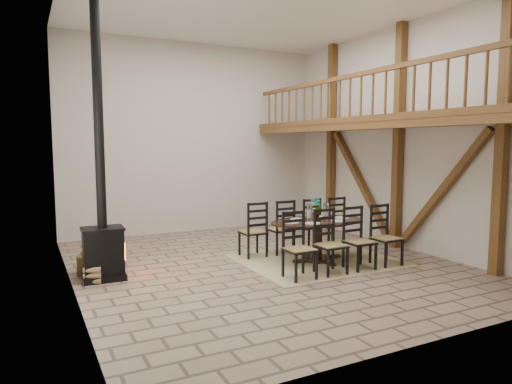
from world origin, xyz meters
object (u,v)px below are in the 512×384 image
log_basket (92,263)px  log_stack (93,275)px  wood_stove (102,216)px  dining_table (317,241)px

log_basket → log_stack: size_ratio=1.57×
wood_stove → log_basket: size_ratio=9.73×
log_basket → dining_table: bearing=-15.5°
log_stack → log_basket: bearing=84.2°
wood_stove → log_stack: (-0.21, -0.17, -0.97)m
dining_table → log_basket: (-4.17, 1.16, -0.23)m
dining_table → log_basket: 4.33m
wood_stove → log_basket: 1.07m
dining_table → wood_stove: (-4.03, 0.64, 0.70)m
wood_stove → log_basket: (-0.14, 0.52, -0.93)m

